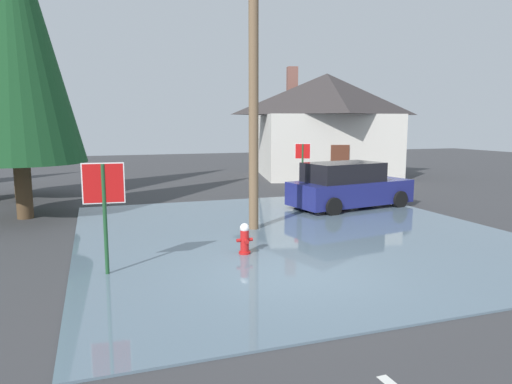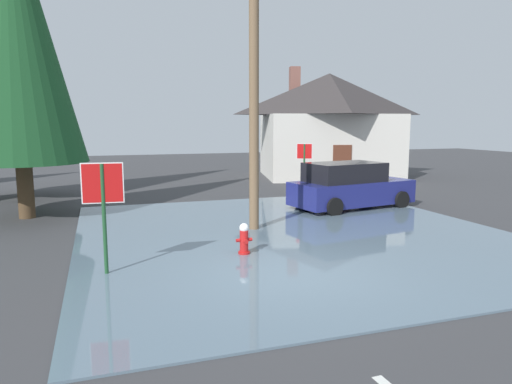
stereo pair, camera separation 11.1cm
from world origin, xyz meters
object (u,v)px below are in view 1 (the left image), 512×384
(pine_tree_mid_left, at_px, (11,39))
(stop_sign_far, at_px, (303,159))
(house, at_px, (326,124))
(pine_tree_far_center, at_px, (12,30))
(parked_car, at_px, (348,186))
(fire_hydrant, at_px, (245,240))
(utility_pole, at_px, (254,69))
(stop_sign_near, at_px, (104,195))

(pine_tree_mid_left, bearing_deg, stop_sign_far, -14.76)
(house, distance_m, pine_tree_mid_left, 16.59)
(pine_tree_far_center, bearing_deg, stop_sign_far, 8.75)
(parked_car, bearing_deg, fire_hydrant, -139.40)
(house, bearing_deg, fire_hydrant, -123.64)
(house, bearing_deg, pine_tree_mid_left, -168.30)
(utility_pole, distance_m, stop_sign_far, 7.79)
(pine_tree_mid_left, bearing_deg, house, 11.70)
(stop_sign_far, height_order, pine_tree_mid_left, pine_tree_mid_left)
(parked_car, height_order, pine_tree_far_center, pine_tree_far_center)
(stop_sign_far, height_order, pine_tree_far_center, pine_tree_far_center)
(parked_car, bearing_deg, stop_sign_near, -148.79)
(stop_sign_near, distance_m, pine_tree_far_center, 8.66)
(utility_pole, bearing_deg, stop_sign_far, 53.82)
(pine_tree_mid_left, bearing_deg, pine_tree_far_center, -81.64)
(stop_sign_near, distance_m, utility_pole, 5.93)
(stop_sign_far, relative_size, parked_car, 0.46)
(pine_tree_far_center, bearing_deg, stop_sign_near, -71.42)
(pine_tree_mid_left, bearing_deg, stop_sign_near, -75.39)
(pine_tree_far_center, bearing_deg, house, 27.70)
(fire_hydrant, xyz_separation_m, utility_pole, (1.07, 2.47, 4.25))
(stop_sign_far, bearing_deg, house, 55.17)
(parked_car, bearing_deg, house, 67.10)
(fire_hydrant, bearing_deg, parked_car, 40.60)
(stop_sign_near, bearing_deg, fire_hydrant, 9.08)
(fire_hydrant, bearing_deg, stop_sign_near, -170.92)
(parked_car, distance_m, pine_tree_mid_left, 14.59)
(stop_sign_near, xyz_separation_m, stop_sign_far, (8.44, 8.76, -0.08))
(stop_sign_far, distance_m, pine_tree_mid_left, 12.86)
(house, height_order, parked_car, house)
(pine_tree_mid_left, xyz_separation_m, pine_tree_far_center, (0.69, -4.70, -0.44))
(pine_tree_far_center, bearing_deg, fire_hydrant, -50.09)
(utility_pole, relative_size, stop_sign_far, 3.94)
(utility_pole, xyz_separation_m, house, (8.64, 12.12, -1.52))
(utility_pole, distance_m, house, 14.96)
(fire_hydrant, bearing_deg, utility_pole, 66.57)
(house, bearing_deg, parked_car, -112.90)
(fire_hydrant, relative_size, parked_car, 0.16)
(house, bearing_deg, utility_pole, -125.48)
(utility_pole, height_order, stop_sign_far, utility_pole)
(utility_pole, distance_m, pine_tree_far_center, 7.89)
(house, height_order, pine_tree_mid_left, pine_tree_mid_left)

